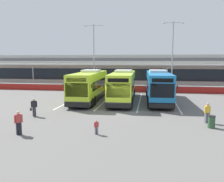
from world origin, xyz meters
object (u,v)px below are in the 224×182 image
at_px(pedestrian_child, 96,127).
at_px(pedestrian_near_bin, 207,112).
at_px(lamp_post_west, 94,53).
at_px(pedestrian_with_handbag, 34,107).
at_px(coach_bus_leftmost, 90,86).
at_px(litter_bin, 211,122).
at_px(pedestrian_in_dark_coat, 19,122).
at_px(coach_bus_left_centre, 123,87).
at_px(lamp_post_centre, 172,52).
at_px(coach_bus_centre, 158,87).

bearing_deg(pedestrian_child, pedestrian_near_bin, 27.81).
height_order(pedestrian_child, lamp_post_west, lamp_post_west).
relative_size(pedestrian_with_handbag, pedestrian_near_bin, 1.00).
height_order(coach_bus_leftmost, pedestrian_with_handbag, coach_bus_leftmost).
bearing_deg(litter_bin, lamp_post_west, 122.59).
height_order(pedestrian_in_dark_coat, lamp_post_west, lamp_post_west).
distance_m(coach_bus_left_centre, pedestrian_child, 13.57).
height_order(pedestrian_in_dark_coat, lamp_post_centre, lamp_post_centre).
xyz_separation_m(coach_bus_centre, pedestrian_near_bin, (3.55, -9.82, -0.91)).
bearing_deg(lamp_post_centre, pedestrian_near_bin, -86.91).
height_order(pedestrian_child, pedestrian_near_bin, pedestrian_near_bin).
bearing_deg(lamp_post_west, coach_bus_left_centre, -61.01).
xyz_separation_m(coach_bus_left_centre, pedestrian_near_bin, (7.79, -9.25, -0.91)).
relative_size(coach_bus_leftmost, coach_bus_centre, 1.00).
distance_m(coach_bus_left_centre, litter_bin, 13.25).
height_order(coach_bus_left_centre, lamp_post_centre, lamp_post_centre).
height_order(pedestrian_child, lamp_post_centre, lamp_post_centre).
bearing_deg(pedestrian_in_dark_coat, coach_bus_left_centre, 69.40).
xyz_separation_m(pedestrian_child, lamp_post_west, (-6.08, 24.96, 5.75)).
bearing_deg(coach_bus_centre, pedestrian_child, -107.79).
bearing_deg(coach_bus_left_centre, pedestrian_in_dark_coat, -110.60).
distance_m(coach_bus_left_centre, pedestrian_near_bin, 12.13).
relative_size(coach_bus_left_centre, coach_bus_centre, 1.00).
relative_size(pedestrian_near_bin, lamp_post_west, 0.15).
bearing_deg(coach_bus_left_centre, pedestrian_child, -91.16).
xyz_separation_m(lamp_post_west, litter_bin, (14.13, -22.10, -5.82)).
bearing_deg(coach_bus_centre, litter_bin, -72.47).
xyz_separation_m(coach_bus_leftmost, pedestrian_near_bin, (11.92, -9.03, -0.91)).
distance_m(coach_bus_centre, pedestrian_near_bin, 10.48).
bearing_deg(litter_bin, pedestrian_in_dark_coat, -164.18).
relative_size(coach_bus_leftmost, pedestrian_with_handbag, 7.55).
bearing_deg(coach_bus_left_centre, lamp_post_west, 118.99).
bearing_deg(pedestrian_near_bin, coach_bus_leftmost, 142.84).
xyz_separation_m(pedestrian_child, lamp_post_centre, (6.99, 24.05, 5.75)).
bearing_deg(lamp_post_west, pedestrian_child, -76.32).
bearing_deg(lamp_post_west, lamp_post_centre, -4.00).
relative_size(coach_bus_left_centre, pedestrian_child, 12.17).
bearing_deg(pedestrian_near_bin, lamp_post_west, 124.32).
distance_m(pedestrian_child, lamp_post_centre, 25.70).
bearing_deg(pedestrian_child, coach_bus_left_centre, 88.84).
distance_m(coach_bus_left_centre, pedestrian_with_handbag, 11.61).
distance_m(coach_bus_left_centre, pedestrian_in_dark_coat, 15.39).
relative_size(coach_bus_centre, lamp_post_centre, 1.11).
bearing_deg(litter_bin, coach_bus_centre, 107.53).
bearing_deg(coach_bus_centre, coach_bus_left_centre, -172.43).
height_order(coach_bus_left_centre, pedestrian_child, coach_bus_left_centre).
relative_size(coach_bus_centre, pedestrian_child, 12.17).
relative_size(pedestrian_with_handbag, litter_bin, 1.74).
bearing_deg(coach_bus_leftmost, lamp_post_centre, 44.78).
bearing_deg(pedestrian_with_handbag, lamp_post_centre, 55.41).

